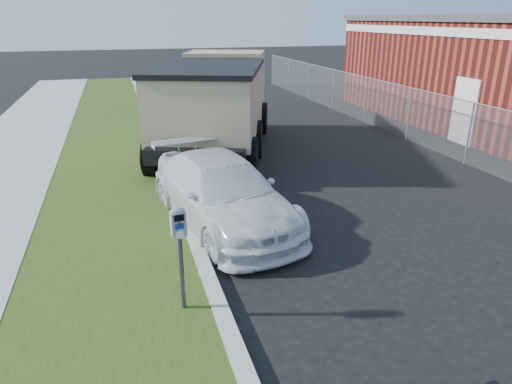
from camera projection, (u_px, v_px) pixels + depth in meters
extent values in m
plane|color=black|center=(344.00, 253.00, 8.43)|extent=(120.00, 120.00, 0.00)
cube|color=gray|center=(187.00, 223.00, 9.49)|extent=(0.25, 50.00, 0.15)
cube|color=#233F11|center=(107.00, 233.00, 9.07)|extent=(3.00, 50.00, 0.13)
plane|color=slate|center=(409.00, 114.00, 15.98)|extent=(0.00, 30.00, 30.00)
cylinder|color=#999EA7|center=(412.00, 88.00, 15.65)|extent=(0.04, 30.00, 0.04)
cylinder|color=#999EA7|center=(469.00, 134.00, 13.29)|extent=(0.06, 0.06, 1.80)
cylinder|color=#999EA7|center=(409.00, 114.00, 15.98)|extent=(0.06, 0.06, 1.80)
cylinder|color=#999EA7|center=(366.00, 100.00, 18.66)|extent=(0.06, 0.06, 1.80)
cylinder|color=#999EA7|center=(334.00, 90.00, 21.34)|extent=(0.06, 0.06, 1.80)
cylinder|color=#999EA7|center=(309.00, 82.00, 24.02)|extent=(0.06, 0.06, 1.80)
cylinder|color=#999EA7|center=(289.00, 75.00, 26.70)|extent=(0.06, 0.06, 1.80)
cylinder|color=#999EA7|center=(272.00, 70.00, 29.38)|extent=(0.06, 0.06, 1.80)
cube|color=silver|center=(437.00, 31.00, 16.30)|extent=(0.06, 14.00, 0.30)
cube|color=silver|center=(464.00, 111.00, 15.40)|extent=(0.08, 1.10, 2.20)
cylinder|color=#3F4247|center=(182.00, 272.00, 6.43)|extent=(0.08, 0.08, 1.13)
cube|color=slate|center=(178.00, 224.00, 6.16)|extent=(0.22, 0.16, 0.34)
ellipsoid|color=slate|center=(177.00, 212.00, 6.10)|extent=(0.23, 0.16, 0.13)
cube|color=black|center=(179.00, 218.00, 6.06)|extent=(0.14, 0.03, 0.09)
cube|color=navy|center=(180.00, 227.00, 6.11)|extent=(0.12, 0.02, 0.08)
cylinder|color=silver|center=(180.00, 235.00, 6.15)|extent=(0.12, 0.02, 0.12)
cube|color=#3F4247|center=(179.00, 224.00, 6.09)|extent=(0.05, 0.01, 0.06)
imported|color=silver|center=(223.00, 191.00, 9.51)|extent=(2.79, 5.00, 1.37)
cube|color=black|center=(216.00, 126.00, 14.57)|extent=(4.96, 7.76, 0.40)
cube|color=#9C8664|center=(226.00, 84.00, 16.69)|extent=(3.25, 2.89, 2.30)
cube|color=black|center=(226.00, 71.00, 16.53)|extent=(3.29, 2.92, 0.69)
cube|color=#9C8664|center=(210.00, 101.00, 13.38)|extent=(4.28, 5.48, 1.84)
cube|color=black|center=(209.00, 68.00, 13.04)|extent=(4.43, 5.63, 0.14)
cube|color=black|center=(230.00, 107.00, 18.08)|extent=(2.64, 1.14, 0.34)
cylinder|color=black|center=(192.00, 117.00, 17.10)|extent=(0.75, 1.20, 1.15)
cylinder|color=black|center=(262.00, 118.00, 16.93)|extent=(0.75, 1.20, 1.15)
cylinder|color=black|center=(172.00, 137.00, 14.22)|extent=(0.75, 1.20, 1.15)
cylinder|color=black|center=(256.00, 139.00, 14.05)|extent=(0.75, 1.20, 1.15)
cylinder|color=black|center=(153.00, 156.00, 12.29)|extent=(0.75, 1.20, 1.15)
cylinder|color=black|center=(250.00, 158.00, 12.12)|extent=(0.75, 1.20, 1.15)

